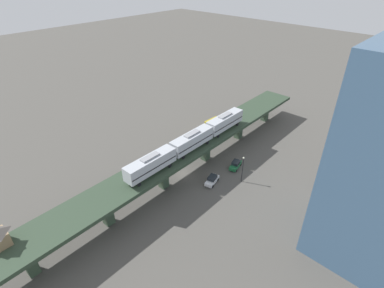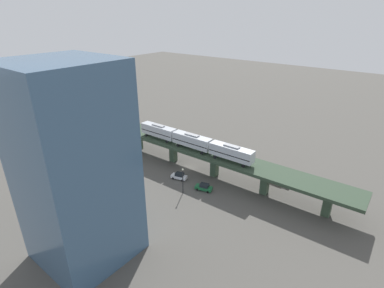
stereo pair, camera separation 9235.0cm
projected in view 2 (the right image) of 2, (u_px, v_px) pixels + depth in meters
ground_plane at (190, 167)px, 89.01m from camera, size 400.00×400.00×0.00m
elevated_viaduct at (191, 149)px, 86.53m from camera, size 10.31×92.15×6.85m
subway_train at (192, 141)px, 83.24m from camera, size 3.61×37.25×4.45m
signal_hut at (109, 113)px, 108.51m from camera, size 3.29×3.29×3.40m
street_car_green at (204, 187)px, 76.87m from camera, size 2.86×4.71×1.89m
street_car_white at (179, 176)px, 82.08m from camera, size 2.82×4.71×1.89m
delivery_truck at (277, 173)px, 81.75m from camera, size 2.63×7.29×3.20m
street_lamp at (183, 179)px, 74.50m from camera, size 0.44×0.44×6.94m
warehouse_building at (79, 111)px, 127.87m from camera, size 28.60×10.32×6.80m
office_tower at (75, 169)px, 50.47m from camera, size 16.00×16.00×36.00m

